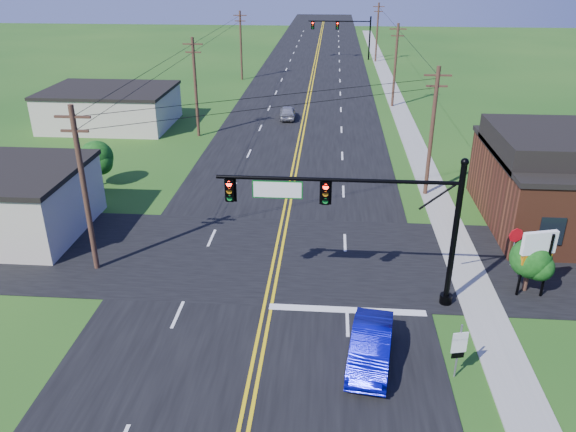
# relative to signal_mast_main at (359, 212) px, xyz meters

# --- Properties ---
(ground) EXTENTS (260.00, 260.00, 0.00)m
(ground) POSITION_rel_signal_mast_main_xyz_m (-4.34, -8.00, -4.75)
(ground) COLOR #1A4814
(ground) RESTS_ON ground
(road_main) EXTENTS (16.00, 220.00, 0.04)m
(road_main) POSITION_rel_signal_mast_main_xyz_m (-4.34, 42.00, -4.73)
(road_main) COLOR black
(road_main) RESTS_ON ground
(road_cross) EXTENTS (70.00, 10.00, 0.04)m
(road_cross) POSITION_rel_signal_mast_main_xyz_m (-4.34, 4.00, -4.73)
(road_cross) COLOR black
(road_cross) RESTS_ON ground
(sidewalk) EXTENTS (2.00, 160.00, 0.08)m
(sidewalk) POSITION_rel_signal_mast_main_xyz_m (6.16, 32.00, -4.71)
(sidewalk) COLOR gray
(sidewalk) RESTS_ON ground
(signal_mast_main) EXTENTS (11.30, 0.60, 7.48)m
(signal_mast_main) POSITION_rel_signal_mast_main_xyz_m (0.00, 0.00, 0.00)
(signal_mast_main) COLOR black
(signal_mast_main) RESTS_ON ground
(signal_mast_far) EXTENTS (10.98, 0.60, 7.48)m
(signal_mast_far) POSITION_rel_signal_mast_main_xyz_m (0.10, 72.00, -0.20)
(signal_mast_far) COLOR black
(signal_mast_far) RESTS_ON ground
(cream_bldg_far) EXTENTS (12.20, 9.20, 3.70)m
(cream_bldg_far) POSITION_rel_signal_mast_main_xyz_m (-23.34, 30.00, -2.89)
(cream_bldg_far) COLOR beige
(cream_bldg_far) RESTS_ON ground
(utility_pole_left_a) EXTENTS (1.80, 0.28, 9.00)m
(utility_pole_left_a) POSITION_rel_signal_mast_main_xyz_m (-13.84, 2.00, -0.03)
(utility_pole_left_a) COLOR #3E281C
(utility_pole_left_a) RESTS_ON ground
(utility_pole_left_b) EXTENTS (1.80, 0.28, 9.00)m
(utility_pole_left_b) POSITION_rel_signal_mast_main_xyz_m (-13.84, 27.00, -0.03)
(utility_pole_left_b) COLOR #3E281C
(utility_pole_left_b) RESTS_ON ground
(utility_pole_left_c) EXTENTS (1.80, 0.28, 9.00)m
(utility_pole_left_c) POSITION_rel_signal_mast_main_xyz_m (-13.84, 54.00, -0.03)
(utility_pole_left_c) COLOR #3E281C
(utility_pole_left_c) RESTS_ON ground
(utility_pole_right_a) EXTENTS (1.80, 0.28, 9.00)m
(utility_pole_right_a) POSITION_rel_signal_mast_main_xyz_m (5.46, 14.00, -0.03)
(utility_pole_right_a) COLOR #3E281C
(utility_pole_right_a) RESTS_ON ground
(utility_pole_right_b) EXTENTS (1.80, 0.28, 9.00)m
(utility_pole_right_b) POSITION_rel_signal_mast_main_xyz_m (5.46, 40.00, -0.03)
(utility_pole_right_b) COLOR #3E281C
(utility_pole_right_b) RESTS_ON ground
(utility_pole_right_c) EXTENTS (1.80, 0.28, 9.00)m
(utility_pole_right_c) POSITION_rel_signal_mast_main_xyz_m (5.46, 70.00, -0.03)
(utility_pole_right_c) COLOR #3E281C
(utility_pole_right_c) RESTS_ON ground
(tree_right_back) EXTENTS (3.00, 3.00, 4.10)m
(tree_right_back) POSITION_rel_signal_mast_main_xyz_m (11.66, 18.00, -2.15)
(tree_right_back) COLOR #3E281C
(tree_right_back) RESTS_ON ground
(shrub_corner) EXTENTS (2.00, 2.00, 2.86)m
(shrub_corner) POSITION_rel_signal_mast_main_xyz_m (8.66, 1.50, -2.90)
(shrub_corner) COLOR #3E281C
(shrub_corner) RESTS_ON ground
(tree_left) EXTENTS (2.40, 2.40, 3.37)m
(tree_left) POSITION_rel_signal_mast_main_xyz_m (-18.34, 14.00, -2.59)
(tree_left) COLOR #3E281C
(tree_left) RESTS_ON ground
(blue_car) EXTENTS (2.24, 4.82, 1.53)m
(blue_car) POSITION_rel_signal_mast_main_xyz_m (0.53, -4.70, -3.98)
(blue_car) COLOR #060897
(blue_car) RESTS_ON ground
(distant_car) EXTENTS (1.82, 4.04, 1.35)m
(distant_car) POSITION_rel_signal_mast_main_xyz_m (-5.92, 33.76, -4.08)
(distant_car) COLOR #A6A6AB
(distant_car) RESTS_ON ground
(route_sign) EXTENTS (0.62, 0.17, 2.53)m
(route_sign) POSITION_rel_signal_mast_main_xyz_m (3.90, -5.35, -3.28)
(route_sign) COLOR slate
(route_sign) RESTS_ON ground
(stop_sign) EXTENTS (0.81, 0.22, 2.31)m
(stop_sign) POSITION_rel_signal_mast_main_xyz_m (8.66, 3.98, -3.09)
(stop_sign) COLOR slate
(stop_sign) RESTS_ON ground
(pylon_sign) EXTENTS (1.74, 0.69, 3.57)m
(pylon_sign) POSITION_rel_signal_mast_main_xyz_m (8.73, 1.00, -2.14)
(pylon_sign) COLOR black
(pylon_sign) RESTS_ON ground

